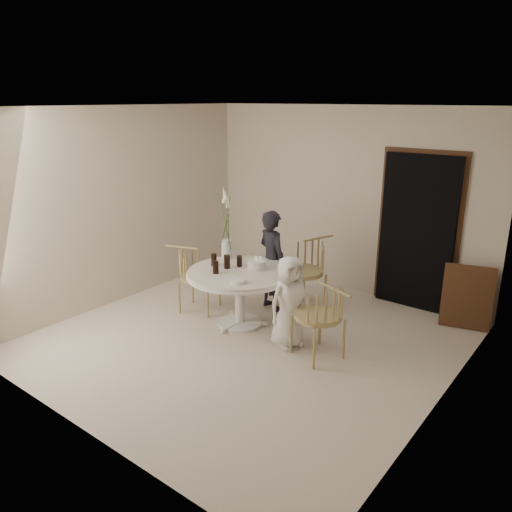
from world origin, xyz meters
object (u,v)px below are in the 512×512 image
Objects in this scene: chair_far at (310,263)px; boy at (289,302)px; table at (240,279)px; flower_vase at (226,234)px; birthday_cake at (257,265)px; chair_left at (190,269)px; chair_right at (326,312)px; girl at (272,260)px.

chair_far is 1.22m from boy.
flower_vase reaches higher than table.
boy reaches higher than chair_far.
boy is at bearing -21.91° from birthday_cake.
chair_left is 3.82× the size of birthday_cake.
boy is at bearing -111.67° from chair_left.
flower_vase is at bearing -120.15° from chair_far.
boy is (-0.52, 0.07, -0.04)m from chair_right.
birthday_cake is 0.24× the size of flower_vase.
table is 0.69m from girl.
chair_far is 1.64m from chair_left.
chair_far reaches higher than table.
chair_far is 1.08× the size of chair_right.
boy reaches higher than birthday_cake.
girl is at bearing 103.29° from birthday_cake.
table is 5.67× the size of birthday_cake.
flower_vase reaches higher than chair_left.
boy is 1.12× the size of flower_vase.
chair_far reaches higher than chair_left.
girl is at bearing -102.05° from chair_right.
table is 0.96× the size of girl.
table is at bearing -121.86° from birthday_cake.
girl is (0.01, 0.69, 0.07)m from table.
flower_vase is at bearing 93.72° from boy.
flower_vase reaches higher than girl.
flower_vase is (-0.46, 0.29, 0.46)m from table.
chair_far is 1.54m from chair_right.
chair_far reaches higher than birthday_cake.
girl is (-1.32, 0.83, 0.10)m from chair_right.
chair_far is 1.22m from flower_vase.
table is 0.29m from birthday_cake.
chair_far is 1.01× the size of flower_vase.
girl is 1.26× the size of boy.
girl is (-0.38, -0.37, 0.05)m from chair_far.
flower_vase is at bearing 58.90° from girl.
chair_left is 0.82× the size of boy.
birthday_cake is at bearing -97.14° from chair_left.
boy is at bearing -5.76° from table.
chair_far is at bearing -116.03° from girl.
chair_far is (0.38, 1.06, 0.02)m from table.
flower_vase is at bearing -70.52° from chair_left.
table is 1.35× the size of chair_far.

